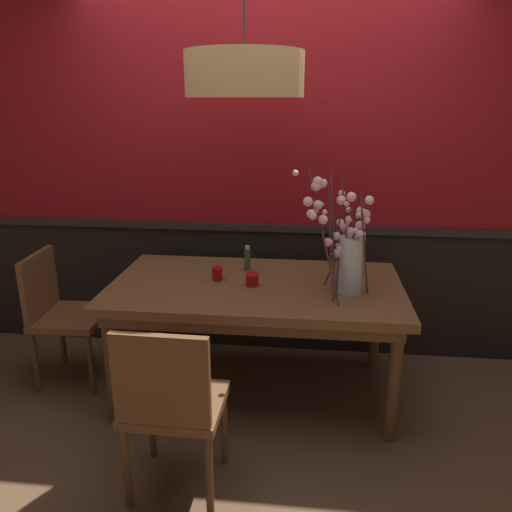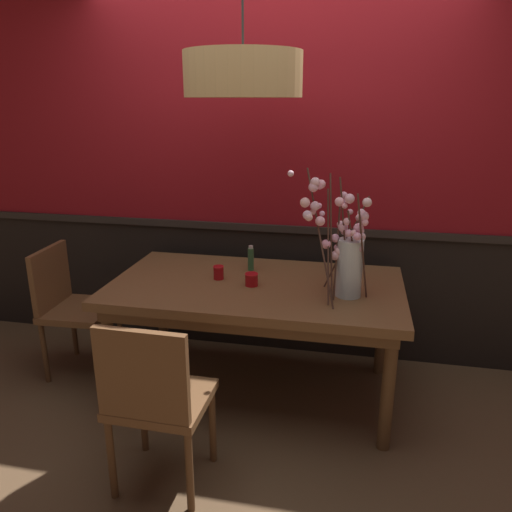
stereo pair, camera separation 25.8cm
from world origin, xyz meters
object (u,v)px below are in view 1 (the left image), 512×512
(chair_far_side_right, at_px, (299,270))
(pendant_lamp, at_px, (244,74))
(dining_table, at_px, (256,296))
(chair_near_side_left, at_px, (171,402))
(candle_holder_nearer_center, at_px, (252,279))
(vase_with_blossoms, at_px, (347,251))
(chair_far_side_left, at_px, (232,272))
(chair_head_west_end, at_px, (60,309))
(condiment_bottle, at_px, (247,259))
(candle_holder_nearer_edge, at_px, (217,274))

(chair_far_side_right, bearing_deg, pendant_lamp, -106.43)
(dining_table, bearing_deg, chair_far_side_right, 75.17)
(chair_near_side_left, relative_size, candle_holder_nearer_center, 11.08)
(vase_with_blossoms, xyz_separation_m, candle_holder_nearer_center, (-0.54, 0.04, -0.21))
(chair_near_side_left, height_order, chair_far_side_left, chair_near_side_left)
(vase_with_blossoms, bearing_deg, chair_head_west_end, 176.33)
(vase_with_blossoms, xyz_separation_m, condiment_bottle, (-0.61, 0.32, -0.17))
(vase_with_blossoms, bearing_deg, candle_holder_nearer_edge, 171.44)
(chair_far_side_right, height_order, chair_far_side_left, chair_far_side_right)
(dining_table, distance_m, vase_with_blossoms, 0.63)
(candle_holder_nearer_edge, bearing_deg, dining_table, -6.09)
(chair_far_side_right, distance_m, vase_with_blossoms, 1.14)
(chair_near_side_left, bearing_deg, candle_holder_nearer_center, 72.94)
(chair_near_side_left, bearing_deg, condiment_bottle, 79.90)
(candle_holder_nearer_center, distance_m, candle_holder_nearer_edge, 0.23)
(pendant_lamp, bearing_deg, vase_with_blossoms, -0.76)
(candle_holder_nearer_center, bearing_deg, chair_far_side_right, 74.82)
(chair_head_west_end, xyz_separation_m, candle_holder_nearer_edge, (1.05, -0.00, 0.29))
(chair_near_side_left, relative_size, pendant_lamp, 0.92)
(chair_near_side_left, bearing_deg, pendant_lamp, 74.34)
(dining_table, height_order, candle_holder_nearer_edge, candle_holder_nearer_edge)
(chair_far_side_right, xyz_separation_m, candle_holder_nearer_center, (-0.26, -0.96, 0.26))
(chair_far_side_left, xyz_separation_m, candle_holder_nearer_center, (0.28, -0.94, 0.29))
(chair_far_side_left, height_order, chair_head_west_end, chair_head_west_end)
(chair_head_west_end, distance_m, condiment_bottle, 1.27)
(vase_with_blossoms, distance_m, candle_holder_nearer_edge, 0.80)
(chair_far_side_right, xyz_separation_m, candle_holder_nearer_edge, (-0.48, -0.89, 0.26))
(chair_far_side_left, bearing_deg, condiment_bottle, -72.24)
(chair_far_side_left, relative_size, candle_holder_nearer_center, 10.74)
(candle_holder_nearer_edge, bearing_deg, vase_with_blossoms, -8.56)
(dining_table, relative_size, chair_head_west_end, 2.00)
(vase_with_blossoms, relative_size, condiment_bottle, 4.35)
(chair_far_side_left, relative_size, candle_holder_nearer_edge, 10.29)
(chair_far_side_right, height_order, vase_with_blossoms, vase_with_blossoms)
(vase_with_blossoms, bearing_deg, pendant_lamp, 179.24)
(candle_holder_nearer_edge, bearing_deg, chair_far_side_left, 93.46)
(chair_far_side_right, bearing_deg, chair_far_side_left, -177.85)
(vase_with_blossoms, relative_size, pendant_lamp, 0.74)
(chair_near_side_left, relative_size, chair_far_side_left, 1.03)
(dining_table, distance_m, pendant_lamp, 1.28)
(chair_far_side_left, height_order, candle_holder_nearer_edge, chair_far_side_left)
(chair_far_side_right, distance_m, chair_near_side_left, 1.91)
(dining_table, xyz_separation_m, chair_far_side_right, (0.24, 0.91, -0.13))
(chair_near_side_left, bearing_deg, candle_holder_nearer_edge, 87.31)
(pendant_lamp, bearing_deg, chair_head_west_end, 174.99)
(chair_near_side_left, distance_m, candle_holder_nearer_center, 0.95)
(pendant_lamp, bearing_deg, chair_far_side_left, 103.94)
(chair_near_side_left, xyz_separation_m, condiment_bottle, (0.20, 1.15, 0.32))
(chair_head_west_end, height_order, vase_with_blossoms, vase_with_blossoms)
(chair_far_side_left, relative_size, condiment_bottle, 5.26)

